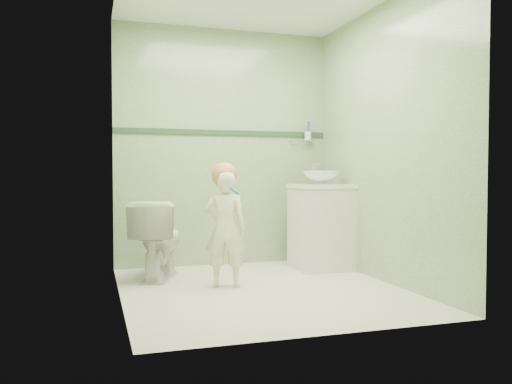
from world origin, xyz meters
name	(u,v)px	position (x,y,z in m)	size (l,w,h in m)	color
ground	(262,290)	(0.00, 0.00, 0.00)	(2.50, 2.50, 0.00)	white
room_shell	(262,140)	(0.00, 0.00, 1.20)	(2.50, 2.54, 2.40)	#7FA474
trim_stripe	(224,133)	(0.00, 1.24, 1.35)	(2.20, 0.02, 0.05)	#28442D
vanity	(321,228)	(0.84, 0.70, 0.40)	(0.52, 0.50, 0.80)	silver
counter	(321,186)	(0.84, 0.70, 0.81)	(0.54, 0.52, 0.04)	white
basin	(321,177)	(0.84, 0.70, 0.89)	(0.37, 0.37, 0.13)	white
faucet	(314,169)	(0.84, 0.89, 0.97)	(0.03, 0.13, 0.18)	silver
cup_holder	(307,136)	(0.89, 1.18, 1.33)	(0.26, 0.07, 0.21)	silver
toilet	(158,239)	(-0.74, 0.70, 0.35)	(0.39, 0.69, 0.70)	white
toddler	(225,229)	(-0.25, 0.19, 0.48)	(0.35, 0.23, 0.95)	silver
hair_cap	(224,175)	(-0.25, 0.21, 0.92)	(0.21, 0.21, 0.21)	tan
teal_toothbrush	(233,191)	(-0.22, 0.05, 0.80)	(0.11, 0.14, 0.08)	#027F77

